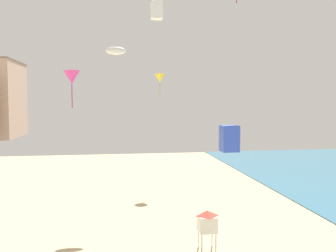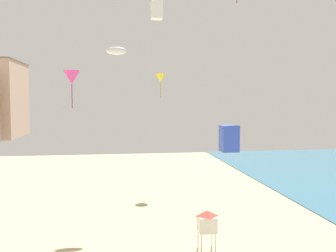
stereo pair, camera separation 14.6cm
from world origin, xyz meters
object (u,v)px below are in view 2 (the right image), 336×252
kite_blue_box (229,139)px  kite_white_parafoil (116,51)px  kite_yellow_delta (161,78)px  kite_white_box (157,10)px  kite_magenta_delta (72,77)px  lifeguard_stand (207,222)px

kite_blue_box → kite_white_parafoil: kite_white_parafoil is taller
kite_yellow_delta → kite_white_parafoil: size_ratio=1.53×
kite_white_box → kite_yellow_delta: bearing=81.8°
kite_blue_box → kite_white_parafoil: 14.29m
kite_yellow_delta → kite_magenta_delta: (-7.98, -16.02, -0.98)m
kite_magenta_delta → lifeguard_stand: bearing=-21.0°
lifeguard_stand → kite_blue_box: size_ratio=1.54×
kite_white_box → kite_magenta_delta: (-5.83, -1.12, -4.88)m
kite_white_box → kite_magenta_delta: bearing=-169.1°
kite_white_parafoil → kite_white_box: (2.83, -6.40, 2.07)m
kite_yellow_delta → kite_white_parafoil: 10.01m
kite_white_parafoil → kite_magenta_delta: 8.57m
kite_magenta_delta → kite_blue_box: bearing=-16.7°
lifeguard_stand → kite_white_parafoil: 16.99m
lifeguard_stand → kite_blue_box: (1.48, 0.27, 5.20)m
kite_yellow_delta → kite_white_parafoil: (-4.97, -8.49, 1.83)m
kite_blue_box → kite_white_parafoil: (-6.95, 10.50, 6.74)m
kite_yellow_delta → kite_white_parafoil: bearing=-120.4°
kite_white_parafoil → kite_magenta_delta: bearing=-111.8°
kite_blue_box → kite_white_box: kite_white_box is taller
kite_blue_box → kite_magenta_delta: (-9.96, 2.98, 3.94)m
kite_white_box → kite_magenta_delta: 7.69m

